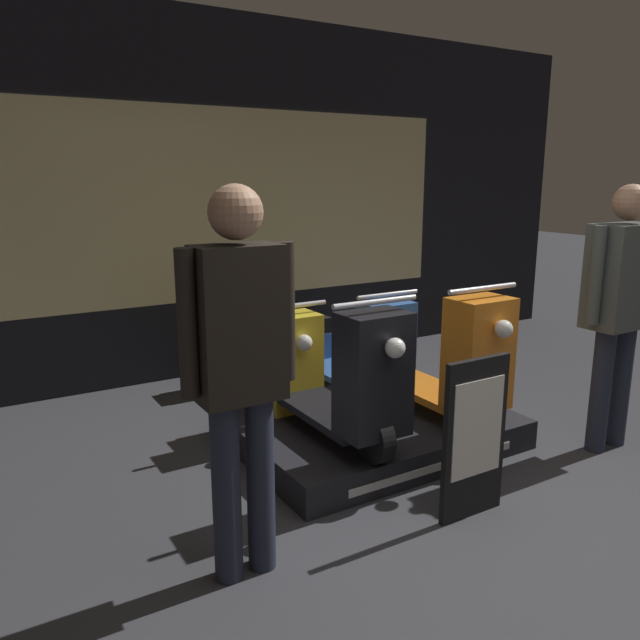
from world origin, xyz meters
TOP-DOWN VIEW (x-y plane):
  - ground_plane at (0.00, 0.00)m, footprint 30.00×30.00m
  - shop_wall_back at (0.00, 3.47)m, footprint 8.48×0.09m
  - display_platform at (0.18, 1.38)m, footprint 1.80×1.36m
  - scooter_display_left at (-0.22, 1.31)m, footprint 0.55×1.58m
  - scooter_display_right at (0.59, 1.31)m, footprint 0.55×1.58m
  - scooter_backrow_0 at (-0.22, 2.29)m, footprint 0.55×1.58m
  - scooter_backrow_1 at (0.61, 2.29)m, footprint 0.55×1.58m
  - person_left_browsing at (-1.16, 0.48)m, footprint 0.54×0.23m
  - person_right_browsing at (1.51, 0.48)m, footprint 0.63×0.26m
  - price_sign_board at (0.09, 0.31)m, footprint 0.42×0.04m

SIDE VIEW (x-z plane):
  - ground_plane at x=0.00m, z-range 0.00..0.00m
  - display_platform at x=0.18m, z-range 0.00..0.20m
  - scooter_backrow_0 at x=-0.22m, z-range -0.11..0.84m
  - scooter_backrow_1 at x=0.61m, z-range -0.11..0.84m
  - price_sign_board at x=0.09m, z-range 0.01..0.89m
  - scooter_display_left at x=-0.22m, z-range 0.08..1.04m
  - scooter_display_right at x=0.59m, z-range 0.08..1.04m
  - person_left_browsing at x=-1.16m, z-range 0.15..1.92m
  - person_right_browsing at x=1.51m, z-range 0.18..1.94m
  - shop_wall_back at x=0.00m, z-range 0.00..3.20m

